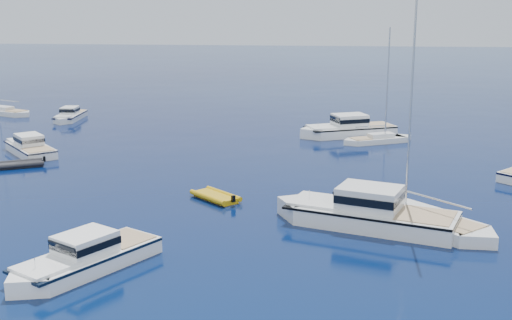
# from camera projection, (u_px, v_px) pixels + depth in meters

# --- Properties ---
(motor_cruiser_left) EXTENTS (7.38, 9.73, 2.51)m
(motor_cruiser_left) POSITION_uv_depth(u_px,v_px,m) (84.00, 270.00, 34.61)
(motor_cruiser_left) COLOR white
(motor_cruiser_left) RESTS_ON ground
(motor_cruiser_centre) EXTENTS (12.97, 7.58, 3.26)m
(motor_cruiser_centre) POSITION_uv_depth(u_px,v_px,m) (365.00, 226.00, 41.54)
(motor_cruiser_centre) COLOR silver
(motor_cruiser_centre) RESTS_ON ground
(motor_cruiser_far_l) EXTENTS (7.96, 8.43, 2.33)m
(motor_cruiser_far_l) POSITION_uv_depth(u_px,v_px,m) (29.00, 153.00, 61.52)
(motor_cruiser_far_l) COLOR white
(motor_cruiser_far_l) RESTS_ON ground
(motor_cruiser_distant) EXTENTS (11.50, 7.51, 2.90)m
(motor_cruiser_distant) POSITION_uv_depth(u_px,v_px,m) (347.00, 136.00, 69.67)
(motor_cruiser_distant) COLOR white
(motor_cruiser_distant) RESTS_ON ground
(motor_cruiser_horizon) EXTENTS (2.76, 7.67, 1.98)m
(motor_cruiser_horizon) POSITION_uv_depth(u_px,v_px,m) (70.00, 120.00, 79.15)
(motor_cruiser_horizon) COLOR white
(motor_cruiser_horizon) RESTS_ON ground
(sailboat_mid_r) EXTENTS (10.19, 10.49, 17.07)m
(sailboat_mid_r) POSITION_uv_depth(u_px,v_px,m) (419.00, 225.00, 41.63)
(sailboat_mid_r) COLOR silver
(sailboat_mid_r) RESTS_ON ground
(sailboat_centre) EXTENTS (8.09, 5.43, 11.76)m
(sailboat_centre) POSITION_uv_depth(u_px,v_px,m) (378.00, 143.00, 66.27)
(sailboat_centre) COLOR silver
(sailboat_centre) RESTS_ON ground
(sailboat_far_l) EXTENTS (9.29, 5.70, 13.36)m
(sailboat_far_l) POSITION_uv_depth(u_px,v_px,m) (4.00, 114.00, 83.07)
(sailboat_far_l) COLOR silver
(sailboat_far_l) RESTS_ON ground
(tender_yellow) EXTENTS (4.42, 4.34, 0.95)m
(tender_yellow) POSITION_uv_depth(u_px,v_px,m) (216.00, 199.00, 47.07)
(tender_yellow) COLOR #C7960B
(tender_yellow) RESTS_ON ground
(tender_grey_far) EXTENTS (4.39, 3.69, 0.95)m
(tender_grey_far) POSITION_uv_depth(u_px,v_px,m) (21.00, 167.00, 56.51)
(tender_grey_far) COLOR black
(tender_grey_far) RESTS_ON ground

